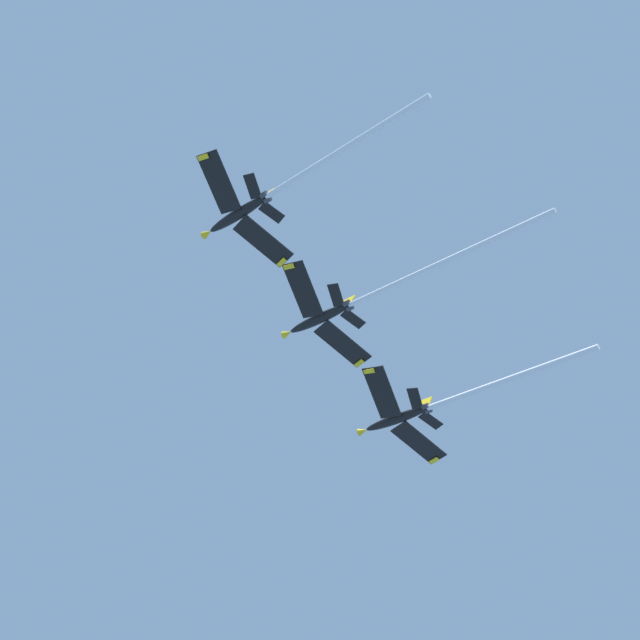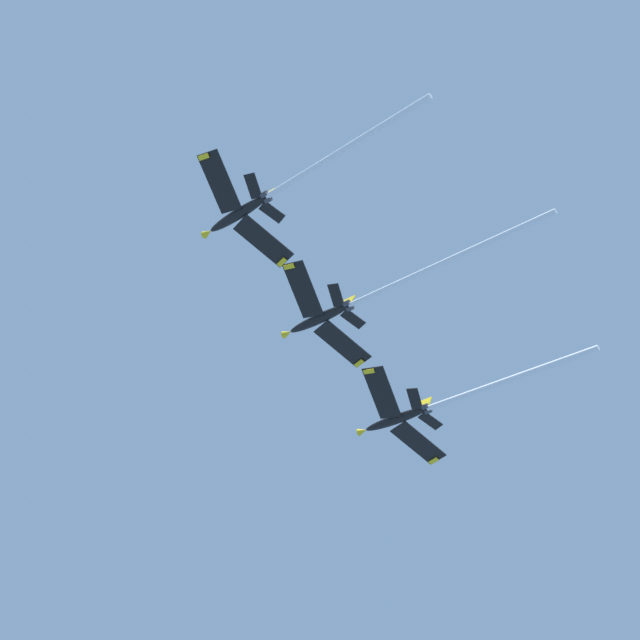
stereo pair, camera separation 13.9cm
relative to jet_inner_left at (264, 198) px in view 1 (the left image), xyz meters
The scene contains 3 objects.
jet_inner_left is the anchor object (origin of this frame).
jet_centre 20.05m from the jet_inner_left, 73.98° to the left, with size 42.00×19.63×20.63m.
jet_inner_right 40.25m from the jet_inner_left, 74.56° to the left, with size 37.34×19.64×17.31m.
Camera 1 is at (9.35, -18.79, 1.63)m, focal length 45.77 mm.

